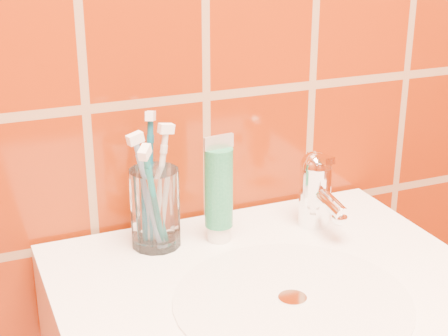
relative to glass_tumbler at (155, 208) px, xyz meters
name	(u,v)px	position (x,y,z in m)	size (l,w,h in m)	color
glass_tumbler	(155,208)	(0.00, 0.00, 0.00)	(0.07, 0.07, 0.12)	white
toothpaste_tube	(219,192)	(0.09, -0.02, 0.02)	(0.05, 0.04, 0.16)	white
faucet	(317,187)	(0.25, -0.03, 0.01)	(0.05, 0.11, 0.12)	white
toothbrush_0	(154,199)	(-0.01, -0.03, 0.03)	(0.06, 0.07, 0.18)	#0D6E71
toothbrush_1	(150,179)	(0.00, 0.02, 0.04)	(0.04, 0.06, 0.20)	#0C4E69
toothbrush_2	(160,185)	(0.01, 0.01, 0.03)	(0.05, 0.03, 0.18)	silver
toothbrush_3	(148,193)	(-0.01, -0.01, 0.03)	(0.06, 0.03, 0.19)	#6F98C6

